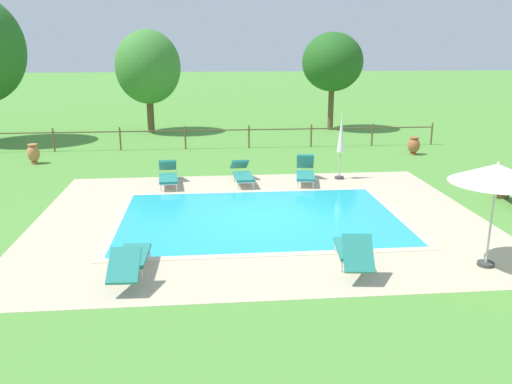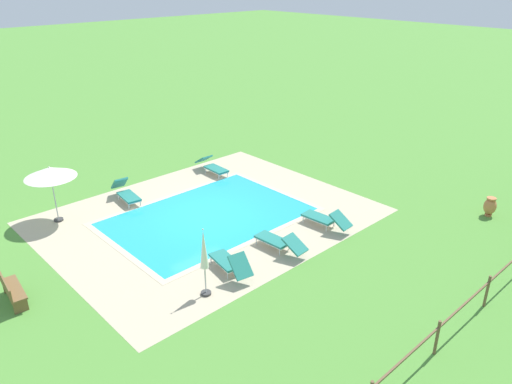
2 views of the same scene
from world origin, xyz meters
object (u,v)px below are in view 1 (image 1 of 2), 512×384
sun_lounger_north_far (305,172)px  terracotta_urn_near_fence (414,145)px  terracotta_urn_by_tree (33,153)px  sun_lounger_south_near_corner (168,175)px  tree_west_mid (333,62)px  sun_lounger_north_near_steps (242,173)px  patio_umbrella_closed_row_west (341,139)px  sun_lounger_north_end (131,259)px  tree_far_west (148,67)px  sun_lounger_north_mid (353,251)px  patio_umbrella_open_foreground (497,174)px

sun_lounger_north_far → terracotta_urn_near_fence: (5.58, 4.30, 0.03)m
terracotta_urn_near_fence → terracotta_urn_by_tree: 15.87m
sun_lounger_south_near_corner → tree_west_mid: 14.50m
sun_lounger_north_far → tree_west_mid: size_ratio=0.38×
tree_west_mid → sun_lounger_north_far: bearing=-107.3°
sun_lounger_north_near_steps → terracotta_urn_by_tree: (-8.11, 3.91, 0.07)m
sun_lounger_north_far → sun_lounger_south_near_corner: size_ratio=0.97×
sun_lounger_south_near_corner → tree_west_mid: (8.29, 11.43, 3.32)m
sun_lounger_south_near_corner → patio_umbrella_closed_row_west: 6.13m
sun_lounger_south_near_corner → tree_west_mid: bearing=54.0°
sun_lounger_north_end → tree_west_mid: size_ratio=0.39×
terracotta_urn_by_tree → tree_west_mid: 16.11m
patio_umbrella_closed_row_west → sun_lounger_north_near_steps: bearing=-174.9°
tree_far_west → sun_lounger_north_mid: bearing=-72.3°
sun_lounger_north_end → terracotta_urn_by_tree: 12.40m
sun_lounger_north_mid → terracotta_urn_by_tree: sun_lounger_north_mid is taller
sun_lounger_north_near_steps → tree_far_west: (-4.16, 11.44, 3.10)m
sun_lounger_north_far → terracotta_urn_by_tree: sun_lounger_north_far is taller
patio_umbrella_open_foreground → tree_west_mid: bearing=87.0°
patio_umbrella_open_foreground → terracotta_urn_near_fence: 12.24m
patio_umbrella_open_foreground → tree_west_mid: size_ratio=0.44×
sun_lounger_north_near_steps → sun_lounger_north_end: bearing=-111.2°
terracotta_urn_near_fence → tree_far_west: bearing=148.7°
sun_lounger_north_mid → patio_umbrella_open_foreground: 3.37m
tree_west_mid → sun_lounger_south_near_corner: bearing=-126.0°
terracotta_urn_by_tree → tree_west_mid: (13.87, 7.51, 3.26)m
patio_umbrella_closed_row_west → terracotta_urn_near_fence: 5.86m
sun_lounger_north_far → patio_umbrella_open_foreground: patio_umbrella_open_foreground is taller
sun_lounger_north_far → terracotta_urn_by_tree: (-10.29, 4.00, 0.04)m
sun_lounger_north_end → tree_west_mid: bearing=65.4°
sun_lounger_north_far → terracotta_urn_by_tree: size_ratio=2.51×
patio_umbrella_open_foreground → terracotta_urn_by_tree: patio_umbrella_open_foreground is taller
sun_lounger_south_near_corner → sun_lounger_north_end: bearing=-92.4°
sun_lounger_north_end → sun_lounger_north_mid: bearing=-0.4°
patio_umbrella_open_foreground → tree_far_west: (-8.93, 18.99, 1.41)m
sun_lounger_north_far → sun_lounger_north_end: bearing=-124.8°
sun_lounger_south_near_corner → tree_west_mid: tree_west_mid is taller
sun_lounger_north_far → tree_west_mid: bearing=72.7°
patio_umbrella_open_foreground → patio_umbrella_closed_row_west: (-1.27, 7.86, -0.60)m
sun_lounger_north_end → patio_umbrella_open_foreground: (7.59, -0.24, 1.69)m
sun_lounger_north_far → tree_far_west: tree_far_west is taller
patio_umbrella_closed_row_west → sun_lounger_south_near_corner: bearing=-177.0°
sun_lounger_north_near_steps → tree_west_mid: size_ratio=0.40×
sun_lounger_north_near_steps → sun_lounger_north_end: sun_lounger_north_end is taller
sun_lounger_north_mid → sun_lounger_north_near_steps: bearing=104.2°
sun_lounger_north_far → tree_far_west: bearing=118.8°
sun_lounger_north_near_steps → sun_lounger_north_far: sun_lounger_north_far is taller
sun_lounger_south_near_corner → tree_far_west: tree_far_west is taller
sun_lounger_north_end → tree_far_west: bearing=94.1°
patio_umbrella_open_foreground → patio_umbrella_closed_row_west: bearing=99.2°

